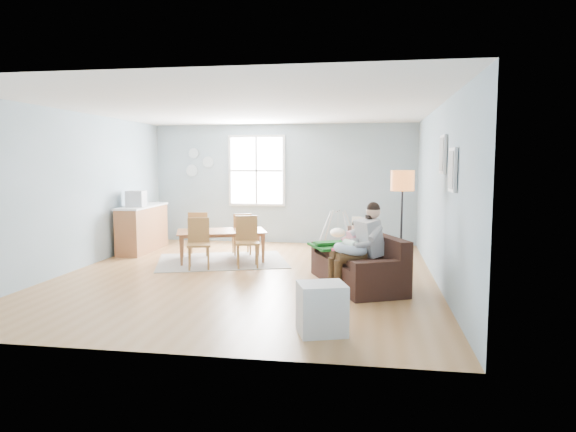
% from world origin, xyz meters
% --- Properties ---
extents(room, '(8.40, 9.40, 3.90)m').
position_xyz_m(room, '(0.00, 0.00, 2.42)').
color(room, '#9D6937').
extents(window, '(1.32, 0.08, 1.62)m').
position_xyz_m(window, '(-0.60, 3.46, 1.65)').
color(window, silver).
rests_on(window, room).
extents(pictures, '(0.05, 1.34, 0.74)m').
position_xyz_m(pictures, '(2.97, -1.05, 1.85)').
color(pictures, silver).
rests_on(pictures, room).
extents(wall_plates, '(0.67, 0.02, 0.66)m').
position_xyz_m(wall_plates, '(-2.00, 3.47, 1.83)').
color(wall_plates, '#A8C0CA').
rests_on(wall_plates, room).
extents(sofa, '(1.54, 2.10, 0.78)m').
position_xyz_m(sofa, '(1.84, -0.36, 0.28)').
color(sofa, black).
rests_on(sofa, room).
extents(green_throw, '(1.13, 1.07, 0.04)m').
position_xyz_m(green_throw, '(1.51, 0.20, 0.50)').
color(green_throw, '#12521C').
rests_on(green_throw, sofa).
extents(beige_pillow, '(0.27, 0.49, 0.48)m').
position_xyz_m(beige_pillow, '(1.82, 0.18, 0.72)').
color(beige_pillow, tan).
rests_on(beige_pillow, sofa).
extents(father, '(0.95, 0.75, 1.27)m').
position_xyz_m(father, '(1.84, -0.66, 0.68)').
color(father, '#9C9C9F').
rests_on(father, sofa).
extents(nursing_pillow, '(0.66, 0.66, 0.20)m').
position_xyz_m(nursing_pillow, '(1.71, -0.72, 0.60)').
color(nursing_pillow, '#AEC4D9').
rests_on(nursing_pillow, father).
extents(infant, '(0.25, 0.33, 0.13)m').
position_xyz_m(infant, '(1.69, -0.69, 0.68)').
color(infant, white).
rests_on(infant, nursing_pillow).
extents(toddler, '(0.52, 0.40, 0.76)m').
position_xyz_m(toddler, '(1.70, -0.22, 0.66)').
color(toddler, white).
rests_on(toddler, sofa).
extents(floor_lamp, '(0.35, 0.35, 1.72)m').
position_xyz_m(floor_lamp, '(2.45, -0.17, 1.42)').
color(floor_lamp, black).
rests_on(floor_lamp, room).
extents(storage_cube, '(0.61, 0.57, 0.55)m').
position_xyz_m(storage_cube, '(1.47, -2.67, 0.28)').
color(storage_cube, silver).
rests_on(storage_cube, room).
extents(rug, '(2.78, 2.43, 0.01)m').
position_xyz_m(rug, '(-0.75, 1.10, 0.01)').
color(rug, gray).
rests_on(rug, room).
extents(dining_table, '(1.84, 1.40, 0.57)m').
position_xyz_m(dining_table, '(-0.75, 1.10, 0.29)').
color(dining_table, brown).
rests_on(dining_table, rug).
extents(chair_sw, '(0.50, 0.50, 0.88)m').
position_xyz_m(chair_sw, '(-0.96, 0.42, 0.49)').
color(chair_sw, olive).
rests_on(chair_sw, rug).
extents(chair_se, '(0.51, 0.51, 0.90)m').
position_xyz_m(chair_se, '(-0.16, 0.69, 0.51)').
color(chair_se, olive).
rests_on(chair_se, rug).
extents(chair_nw, '(0.48, 0.48, 0.88)m').
position_xyz_m(chair_nw, '(-1.34, 1.51, 0.50)').
color(chair_nw, olive).
rests_on(chair_nw, rug).
extents(chair_ne, '(0.49, 0.49, 0.84)m').
position_xyz_m(chair_ne, '(-0.53, 1.78, 0.47)').
color(chair_ne, olive).
rests_on(chair_ne, rug).
extents(counter, '(0.56, 1.72, 0.95)m').
position_xyz_m(counter, '(-2.70, 1.94, 0.48)').
color(counter, brown).
rests_on(counter, room).
extents(monitor, '(0.37, 0.36, 0.32)m').
position_xyz_m(monitor, '(-2.68, 1.62, 1.11)').
color(monitor, '#ABABAF').
rests_on(monitor, counter).
extents(baby_swing, '(0.89, 0.90, 0.82)m').
position_xyz_m(baby_swing, '(1.30, 2.83, 0.37)').
color(baby_swing, '#ABABAF').
rests_on(baby_swing, room).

